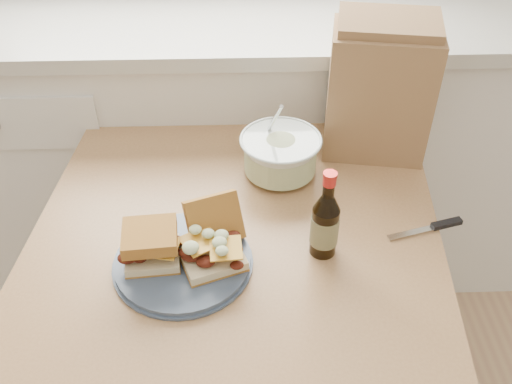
{
  "coord_description": "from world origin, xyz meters",
  "views": [
    {
      "loc": [
        0.16,
        0.1,
        1.59
      ],
      "look_at": [
        0.18,
        1.02,
        0.81
      ],
      "focal_mm": 40.0,
      "sensor_mm": 36.0,
      "label": 1
    }
  ],
  "objects_px": {
    "dining_table": "(238,257)",
    "beer_bottle": "(325,224)",
    "paper_bag": "(379,93)",
    "plate": "(183,262)",
    "coleslaw_bowl": "(280,156)"
  },
  "relations": [
    {
      "from": "dining_table",
      "to": "paper_bag",
      "type": "bearing_deg",
      "value": 44.25
    },
    {
      "from": "dining_table",
      "to": "coleslaw_bowl",
      "type": "bearing_deg",
      "value": 64.93
    },
    {
      "from": "dining_table",
      "to": "beer_bottle",
      "type": "xyz_separation_m",
      "value": [
        0.18,
        -0.09,
        0.18
      ]
    },
    {
      "from": "beer_bottle",
      "to": "paper_bag",
      "type": "relative_size",
      "value": 0.65
    },
    {
      "from": "plate",
      "to": "beer_bottle",
      "type": "distance_m",
      "value": 0.3
    },
    {
      "from": "coleslaw_bowl",
      "to": "plate",
      "type": "bearing_deg",
      "value": -126.03
    },
    {
      "from": "paper_bag",
      "to": "dining_table",
      "type": "bearing_deg",
      "value": -132.18
    },
    {
      "from": "dining_table",
      "to": "beer_bottle",
      "type": "relative_size",
      "value": 4.69
    },
    {
      "from": "coleslaw_bowl",
      "to": "paper_bag",
      "type": "xyz_separation_m",
      "value": [
        0.24,
        0.1,
        0.11
      ]
    },
    {
      "from": "dining_table",
      "to": "beer_bottle",
      "type": "bearing_deg",
      "value": -21.27
    },
    {
      "from": "dining_table",
      "to": "coleslaw_bowl",
      "type": "height_order",
      "value": "coleslaw_bowl"
    },
    {
      "from": "plate",
      "to": "coleslaw_bowl",
      "type": "relative_size",
      "value": 1.41
    },
    {
      "from": "dining_table",
      "to": "beer_bottle",
      "type": "height_order",
      "value": "beer_bottle"
    },
    {
      "from": "plate",
      "to": "beer_bottle",
      "type": "bearing_deg",
      "value": 5.96
    },
    {
      "from": "dining_table",
      "to": "paper_bag",
      "type": "xyz_separation_m",
      "value": [
        0.35,
        0.27,
        0.27
      ]
    }
  ]
}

